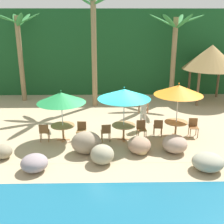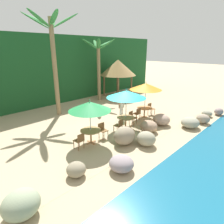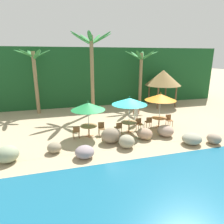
% 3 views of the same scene
% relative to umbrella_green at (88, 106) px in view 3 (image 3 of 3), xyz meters
% --- Properties ---
extents(ground_plane, '(120.00, 120.00, 0.00)m').
position_rel_umbrella_green_xyz_m(ground_plane, '(2.44, 0.30, -2.06)').
color(ground_plane, tan).
extents(terrace_deck, '(18.00, 5.20, 0.01)m').
position_rel_umbrella_green_xyz_m(terrace_deck, '(2.44, 0.30, -2.06)').
color(terrace_deck, tan).
rests_on(terrace_deck, ground).
extents(foliage_backdrop, '(28.00, 2.40, 6.00)m').
position_rel_umbrella_green_xyz_m(foliage_backdrop, '(2.44, 9.30, 0.94)').
color(foliage_backdrop, '#194C23').
rests_on(foliage_backdrop, ground).
extents(rock_seawall, '(15.19, 2.95, 0.95)m').
position_rel_umbrella_green_xyz_m(rock_seawall, '(2.26, -2.11, -1.70)').
color(rock_seawall, '#9A9983').
rests_on(rock_seawall, ground).
extents(umbrella_green, '(2.20, 2.20, 2.41)m').
position_rel_umbrella_green_xyz_m(umbrella_green, '(0.00, 0.00, 0.00)').
color(umbrella_green, silver).
rests_on(umbrella_green, ground).
extents(dining_table_green, '(1.10, 1.10, 0.74)m').
position_rel_umbrella_green_xyz_m(dining_table_green, '(0.00, -0.00, -1.45)').
color(dining_table_green, '#A37547').
rests_on(dining_table_green, ground).
extents(chair_green_seaward, '(0.45, 0.46, 0.87)m').
position_rel_umbrella_green_xyz_m(chair_green_seaward, '(0.85, 0.02, -1.55)').
color(chair_green_seaward, brown).
rests_on(chair_green_seaward, ground).
extents(chair_green_inland, '(0.45, 0.46, 0.87)m').
position_rel_umbrella_green_xyz_m(chair_green_inland, '(-0.84, -0.16, -1.55)').
color(chair_green_inland, brown).
rests_on(chair_green_inland, ground).
extents(umbrella_teal, '(2.40, 2.40, 2.56)m').
position_rel_umbrella_green_xyz_m(umbrella_teal, '(2.82, -0.02, 0.16)').
color(umbrella_teal, silver).
rests_on(umbrella_teal, ground).
extents(dining_table_teal, '(1.10, 1.10, 0.74)m').
position_rel_umbrella_green_xyz_m(dining_table_teal, '(2.82, -0.02, -1.45)').
color(dining_table_teal, '#A37547').
rests_on(dining_table_teal, ground).
extents(chair_teal_seaward, '(0.46, 0.46, 0.87)m').
position_rel_umbrella_green_xyz_m(chair_teal_seaward, '(3.66, 0.14, -1.55)').
color(chair_teal_seaward, brown).
rests_on(chair_teal_seaward, ground).
extents(chair_teal_inland, '(0.47, 0.48, 0.87)m').
position_rel_umbrella_green_xyz_m(chair_teal_inland, '(1.99, -0.23, -1.55)').
color(chair_teal_inland, brown).
rests_on(chair_teal_inland, ground).
extents(umbrella_orange, '(2.26, 2.26, 2.64)m').
position_rel_umbrella_green_xyz_m(umbrella_orange, '(5.34, 0.34, 0.24)').
color(umbrella_orange, silver).
rests_on(umbrella_orange, ground).
extents(dining_table_orange, '(1.10, 1.10, 0.74)m').
position_rel_umbrella_green_xyz_m(dining_table_orange, '(5.34, 0.34, -1.45)').
color(dining_table_orange, '#A37547').
rests_on(dining_table_orange, ground).
extents(chair_orange_seaward, '(0.44, 0.45, 0.87)m').
position_rel_umbrella_green_xyz_m(chair_orange_seaward, '(6.19, 0.38, -1.55)').
color(chair_orange_seaward, brown).
rests_on(chair_orange_seaward, ground).
extents(chair_orange_inland, '(0.46, 0.47, 0.87)m').
position_rel_umbrella_green_xyz_m(chair_orange_inland, '(4.49, 0.33, -1.55)').
color(chair_orange_inland, brown).
rests_on(chair_orange_inland, ground).
extents(palm_tree_nearest, '(3.02, 2.82, 5.74)m').
position_rel_umbrella_green_xyz_m(palm_tree_nearest, '(-3.61, 6.75, 1.77)').
color(palm_tree_nearest, olive).
rests_on(palm_tree_nearest, ground).
extents(palm_tree_second, '(3.73, 3.73, 7.14)m').
position_rel_umbrella_green_xyz_m(palm_tree_second, '(1.28, 5.48, 2.83)').
color(palm_tree_second, olive).
rests_on(palm_tree_second, ground).
extents(palm_tree_third, '(3.43, 3.26, 5.68)m').
position_rel_umbrella_green_xyz_m(palm_tree_third, '(6.44, 6.54, 1.79)').
color(palm_tree_third, olive).
rests_on(palm_tree_third, ground).
extents(palapa_hut, '(3.70, 3.70, 3.76)m').
position_rel_umbrella_green_xyz_m(palapa_hut, '(8.88, 6.30, 0.90)').
color(palapa_hut, brown).
rests_on(palapa_hut, ground).
extents(waiter_in_white, '(0.52, 0.36, 1.70)m').
position_rel_umbrella_green_xyz_m(waiter_in_white, '(3.88, 1.31, -1.08)').
color(waiter_in_white, white).
rests_on(waiter_in_white, ground).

